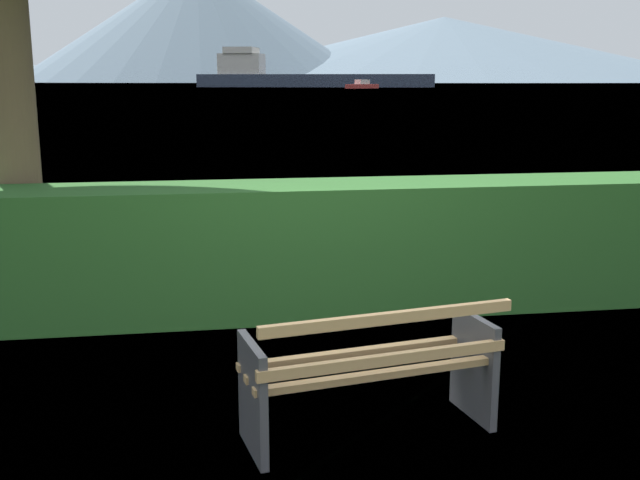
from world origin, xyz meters
TOP-DOWN VIEW (x-y plane):
  - ground_plane at (0.00, 0.00)m, footprint 1400.00×1400.00m
  - water_surface at (0.00, 306.13)m, footprint 620.00×620.00m
  - park_bench at (0.01, -0.06)m, footprint 1.62×0.84m
  - hedge_row at (0.00, 2.54)m, footprint 7.33×0.87m
  - cargo_ship_large at (24.93, 198.44)m, footprint 62.62×27.44m
  - sailboat_mid at (35.76, 166.70)m, footprint 8.48×7.21m
  - distant_hills at (-13.74, 581.27)m, footprint 842.47×421.02m

SIDE VIEW (x-z plane):
  - ground_plane at x=0.00m, z-range 0.00..0.00m
  - water_surface at x=0.00m, z-range 0.00..0.00m
  - park_bench at x=0.01m, z-range -0.01..0.85m
  - hedge_row at x=0.00m, z-range 0.00..1.20m
  - sailboat_mid at x=35.76m, z-range -0.31..1.71m
  - cargo_ship_large at x=24.93m, z-range -2.29..8.11m
  - distant_hills at x=-13.74m, z-range -10.25..71.37m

